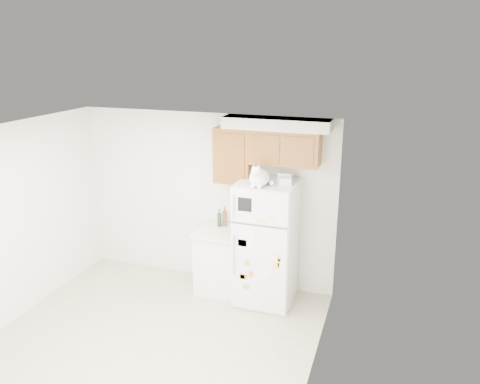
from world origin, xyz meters
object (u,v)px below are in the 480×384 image
at_px(refrigerator, 266,243).
at_px(base_counter, 220,260).
at_px(storage_box_back, 285,177).
at_px(storage_box_front, 285,181).
at_px(bottle_green, 219,218).
at_px(cat, 259,177).
at_px(bottle_amber, 224,216).

xyz_separation_m(refrigerator, base_counter, (-0.69, 0.07, -0.39)).
xyz_separation_m(storage_box_back, storage_box_front, (0.04, -0.20, -0.01)).
bearing_deg(bottle_green, cat, -31.04).
bearing_deg(refrigerator, bottle_green, 164.58).
distance_m(base_counter, cat, 1.52).
height_order(refrigerator, bottle_amber, refrigerator).
distance_m(refrigerator, storage_box_front, 0.93).
bearing_deg(refrigerator, bottle_amber, 160.71).
distance_m(storage_box_back, bottle_amber, 1.12).
relative_size(refrigerator, storage_box_front, 11.33).
height_order(base_counter, bottle_amber, bottle_amber).
bearing_deg(refrigerator, base_counter, 173.90).
distance_m(base_counter, bottle_amber, 0.62).
bearing_deg(storage_box_back, storage_box_front, -76.20).
distance_m(cat, bottle_green, 1.12).
xyz_separation_m(refrigerator, bottle_green, (-0.75, 0.21, 0.20)).
height_order(storage_box_front, bottle_amber, storage_box_front).
xyz_separation_m(base_counter, bottle_amber, (0.01, 0.16, 0.60)).
height_order(cat, bottle_green, cat).
relative_size(storage_box_front, bottle_green, 0.58).
xyz_separation_m(refrigerator, storage_box_front, (0.24, -0.03, 0.89)).
bearing_deg(refrigerator, cat, -103.34).
relative_size(refrigerator, bottle_amber, 5.89).
bearing_deg(base_counter, refrigerator, -6.10).
height_order(storage_box_front, bottle_green, storage_box_front).
relative_size(cat, storage_box_back, 2.47).
height_order(base_counter, bottle_green, bottle_green).
xyz_separation_m(cat, storage_box_back, (0.25, 0.38, -0.07)).
relative_size(bottle_green, bottle_amber, 0.89).
bearing_deg(bottle_green, base_counter, -66.55).
relative_size(cat, bottle_amber, 1.54).
bearing_deg(cat, base_counter, 155.83).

